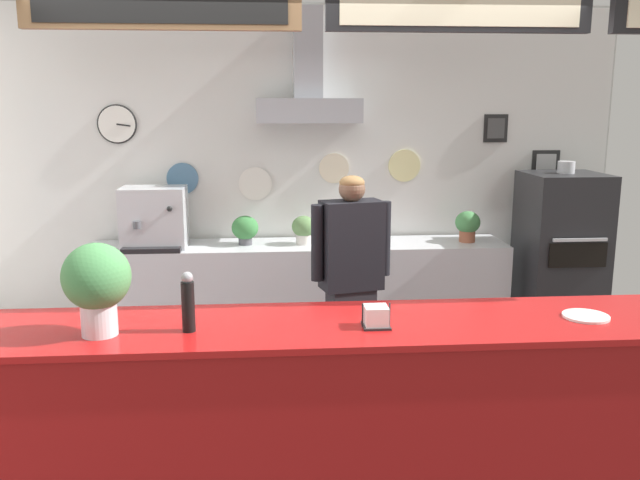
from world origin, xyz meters
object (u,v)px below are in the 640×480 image
object	(u,v)px
potted_basil	(468,225)
basil_vase	(97,284)
napkin_holder	(376,317)
potted_oregano	(245,229)
shop_worker	(351,287)
condiment_plate	(586,316)
espresso_machine	(154,218)
potted_rosemary	(304,228)
pepper_grinder	(188,302)
pizza_oven	(559,260)

from	to	relation	value
potted_basil	basil_vase	bearing A→B (deg)	-132.24
napkin_holder	potted_oregano	bearing A→B (deg)	103.98
potted_oregano	napkin_holder	bearing A→B (deg)	-76.02
shop_worker	condiment_plate	distance (m)	1.67
espresso_machine	napkin_holder	world-z (taller)	espresso_machine
potted_basil	basil_vase	world-z (taller)	basil_vase
espresso_machine	potted_basil	size ratio (longest dim) A/B	1.95
potted_basil	condiment_plate	bearing A→B (deg)	-94.92
espresso_machine	basil_vase	size ratio (longest dim) A/B	1.28
potted_basil	espresso_machine	bearing A→B (deg)	-179.85
napkin_holder	espresso_machine	bearing A→B (deg)	117.90
espresso_machine	potted_oregano	world-z (taller)	espresso_machine
potted_oregano	potted_rosemary	distance (m)	0.49
potted_basil	pepper_grinder	distance (m)	3.38
espresso_machine	potted_oregano	size ratio (longest dim) A/B	2.11
napkin_holder	condiment_plate	world-z (taller)	napkin_holder
potted_oregano	napkin_holder	xyz separation A→B (m)	(0.67, -2.70, 0.09)
pizza_oven	potted_rosemary	distance (m)	2.21
potted_oregano	basil_vase	distance (m)	2.78
pizza_oven	napkin_holder	size ratio (longest dim) A/B	12.24
potted_rosemary	condiment_plate	size ratio (longest dim) A/B	1.13
potted_basil	potted_oregano	bearing A→B (deg)	179.24
shop_worker	basil_vase	bearing A→B (deg)	34.74
shop_worker	potted_oregano	world-z (taller)	shop_worker
pizza_oven	condiment_plate	world-z (taller)	pizza_oven
shop_worker	basil_vase	world-z (taller)	shop_worker
pizza_oven	pepper_grinder	bearing A→B (deg)	-138.25
potted_basil	condiment_plate	xyz separation A→B (m)	(-0.23, -2.63, 0.04)
basil_vase	condiment_plate	size ratio (longest dim) A/B	1.90
espresso_machine	potted_basil	xyz separation A→B (m)	(2.65, 0.01, -0.10)
shop_worker	condiment_plate	bearing A→B (deg)	110.97
condiment_plate	pepper_grinder	bearing A→B (deg)	-178.50
potted_oregano	potted_basil	world-z (taller)	potted_basil
pizza_oven	napkin_holder	world-z (taller)	pizza_oven
potted_oregano	condiment_plate	world-z (taller)	potted_oregano
pizza_oven	espresso_machine	bearing A→B (deg)	177.74
shop_worker	pepper_grinder	world-z (taller)	shop_worker
pizza_oven	espresso_machine	size ratio (longest dim) A/B	3.06
potted_rosemary	basil_vase	bearing A→B (deg)	-110.93
espresso_machine	condiment_plate	world-z (taller)	espresso_machine
potted_oregano	pepper_grinder	bearing A→B (deg)	-93.37
potted_basil	pepper_grinder	bearing A→B (deg)	-127.66
pizza_oven	shop_worker	xyz separation A→B (m)	(-1.94, -1.12, 0.11)
shop_worker	potted_oregano	xyz separation A→B (m)	(-0.74, 1.28, 0.17)
potted_oregano	pepper_grinder	size ratio (longest dim) A/B	0.91
potted_basil	potted_rosemary	bearing A→B (deg)	179.78
potted_rosemary	condiment_plate	distance (m)	2.89
shop_worker	potted_oregano	bearing A→B (deg)	-73.58
espresso_machine	potted_rosemary	bearing A→B (deg)	0.57
condiment_plate	potted_rosemary	bearing A→B (deg)	114.26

